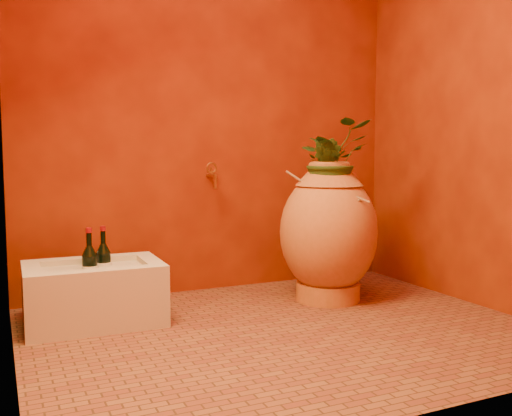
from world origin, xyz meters
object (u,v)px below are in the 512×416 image
wine_bottle_a (104,265)px  wine_bottle_c (90,268)px  wine_bottle_b (89,266)px  wall_tap (212,174)px  stone_basin (94,294)px  amphora (328,232)px

wine_bottle_a → wine_bottle_c: size_ratio=0.98×
wine_bottle_a → wine_bottle_b: bearing=149.4°
wine_bottle_b → wall_tap: 0.97m
wine_bottle_a → wine_bottle_b: size_ratio=1.07×
stone_basin → wall_tap: bearing=25.5°
wine_bottle_a → wall_tap: (0.74, 0.32, 0.46)m
wine_bottle_c → wall_tap: (0.82, 0.40, 0.46)m
stone_basin → wine_bottle_b: (-0.01, 0.10, 0.13)m
stone_basin → wine_bottle_c: (-0.02, -0.01, 0.14)m
amphora → wine_bottle_a: bearing=172.7°
amphora → wall_tap: size_ratio=5.18×
amphora → wall_tap: bearing=139.0°
amphora → wine_bottle_b: bearing=171.3°
wine_bottle_a → wine_bottle_b: (-0.07, 0.04, -0.01)m
wine_bottle_b → wine_bottle_a: bearing=-30.6°
amphora → wine_bottle_c: amphora is taller
wine_bottle_b → wall_tap: bearing=19.0°
stone_basin → wine_bottle_a: size_ratio=2.16×
amphora → wine_bottle_b: size_ratio=2.77×
amphora → wall_tap: amphora is taller
wine_bottle_b → amphora: bearing=-8.7°
wine_bottle_c → stone_basin: bearing=36.9°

